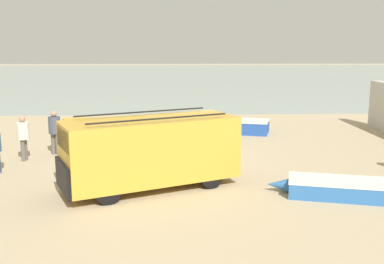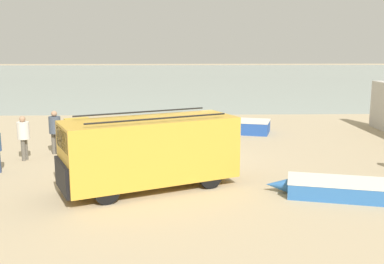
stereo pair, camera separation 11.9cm
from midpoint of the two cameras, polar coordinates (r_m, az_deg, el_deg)
ground_plane at (r=17.71m, az=-1.89°, el=-3.63°), size 200.00×200.00×0.00m
sea_water at (r=69.29m, az=-2.10°, el=7.15°), size 120.00×80.00×0.01m
parked_van at (r=14.07m, az=-5.53°, el=-2.33°), size 5.75×3.97×2.36m
fishing_rowboat_0 at (r=23.60m, az=4.82°, el=0.79°), size 4.53×2.66×0.65m
fishing_rowboat_1 at (r=22.72m, az=-13.56°, el=0.11°), size 3.05×5.45×0.63m
fishing_rowboat_2 at (r=14.19m, az=17.72°, el=-6.79°), size 3.83×2.11×0.49m
fisherman_0 at (r=18.69m, az=-20.82°, el=-0.26°), size 0.46×0.46×1.76m
fisherman_1 at (r=19.36m, az=-17.22°, el=0.43°), size 0.48×0.48×1.82m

